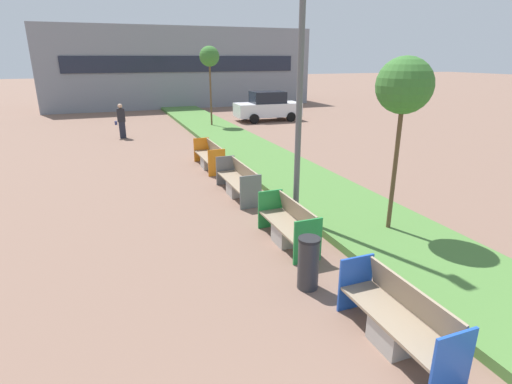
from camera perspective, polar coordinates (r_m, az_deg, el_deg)
name	(u,v)px	position (r m, az deg, el deg)	size (l,w,h in m)	color
planter_grass_strip	(289,174)	(13.91, 4.78, 2.51)	(2.80, 120.00, 0.18)	#4C7A38
building_backdrop	(179,67)	(36.48, -10.99, 17.10)	(21.57, 6.59, 6.24)	gray
bench_blue_frame	(397,323)	(6.31, 19.53, -17.27)	(0.65, 2.03, 0.94)	#ADA8A0
bench_green_frame	(288,228)	(8.93, 4.66, -5.11)	(0.65, 1.97, 0.94)	#ADA8A0
bench_grey_frame	(238,183)	(11.97, -2.54, 1.29)	(0.65, 2.41, 0.94)	#ADA8A0
bench_orange_frame	(210,158)	(15.06, -6.62, 4.82)	(0.65, 2.28, 0.94)	#ADA8A0
litter_bin	(308,263)	(7.26, 7.49, -10.02)	(0.39, 0.39, 0.98)	#2D2D30
street_lamp_post	(301,41)	(9.24, 6.50, 20.70)	(0.24, 0.44, 7.82)	#56595B
sapling_tree_near	(404,87)	(9.16, 20.41, 13.89)	(1.19, 1.19, 4.00)	brown
sapling_tree_far	(209,57)	(23.58, -6.68, 18.57)	(1.11, 1.11, 4.55)	brown
pedestrian_walking	(121,121)	(21.68, -18.68, 9.61)	(0.53, 0.24, 1.74)	#232633
parked_car_distant	(268,106)	(26.48, 1.66, 12.12)	(4.28, 2.00, 1.86)	silver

